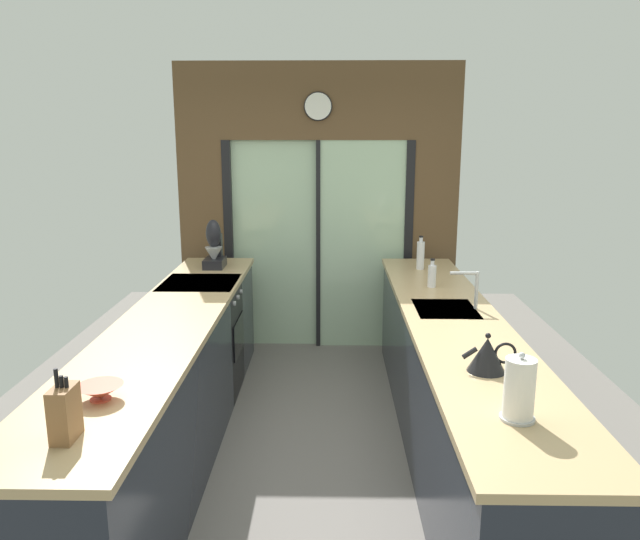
{
  "coord_description": "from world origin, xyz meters",
  "views": [
    {
      "loc": [
        0.12,
        -3.39,
        2.07
      ],
      "look_at": [
        0.05,
        0.71,
        1.14
      ],
      "focal_mm": 34.31,
      "sensor_mm": 36.0,
      "label": 1
    }
  ],
  "objects_px": {
    "kettle": "(487,355)",
    "oven_range": "(202,338)",
    "knife_block": "(65,413)",
    "soap_bottle_near": "(432,275)",
    "soap_bottle_far": "(420,255)",
    "mixing_bowl": "(100,392)",
    "paper_towel_roll": "(519,390)",
    "stand_mixer": "(214,249)"
  },
  "relations": [
    {
      "from": "oven_range",
      "to": "soap_bottle_far",
      "type": "xyz_separation_m",
      "value": [
        1.8,
        0.5,
        0.59
      ]
    },
    {
      "from": "soap_bottle_far",
      "to": "paper_towel_roll",
      "type": "distance_m",
      "value": 2.82
    },
    {
      "from": "stand_mixer",
      "to": "soap_bottle_near",
      "type": "distance_m",
      "value": 1.9
    },
    {
      "from": "stand_mixer",
      "to": "kettle",
      "type": "relative_size",
      "value": 1.56
    },
    {
      "from": "mixing_bowl",
      "to": "kettle",
      "type": "distance_m",
      "value": 1.82
    },
    {
      "from": "mixing_bowl",
      "to": "knife_block",
      "type": "height_order",
      "value": "knife_block"
    },
    {
      "from": "mixing_bowl",
      "to": "stand_mixer",
      "type": "relative_size",
      "value": 0.49
    },
    {
      "from": "stand_mixer",
      "to": "soap_bottle_far",
      "type": "bearing_deg",
      "value": -1.39
    },
    {
      "from": "kettle",
      "to": "oven_range",
      "type": "bearing_deg",
      "value": 135.07
    },
    {
      "from": "oven_range",
      "to": "paper_towel_roll",
      "type": "bearing_deg",
      "value": -52.14
    },
    {
      "from": "mixing_bowl",
      "to": "oven_range",
      "type": "bearing_deg",
      "value": 90.49
    },
    {
      "from": "soap_bottle_near",
      "to": "paper_towel_roll",
      "type": "height_order",
      "value": "paper_towel_roll"
    },
    {
      "from": "soap_bottle_far",
      "to": "paper_towel_roll",
      "type": "xyz_separation_m",
      "value": [
        -0.0,
        -2.82,
        0.0
      ]
    },
    {
      "from": "soap_bottle_far",
      "to": "soap_bottle_near",
      "type": "bearing_deg",
      "value": -90.0
    },
    {
      "from": "knife_block",
      "to": "kettle",
      "type": "distance_m",
      "value": 1.92
    },
    {
      "from": "knife_block",
      "to": "soap_bottle_far",
      "type": "distance_m",
      "value": 3.5
    },
    {
      "from": "stand_mixer",
      "to": "kettle",
      "type": "distance_m",
      "value": 2.94
    },
    {
      "from": "kettle",
      "to": "soap_bottle_far",
      "type": "bearing_deg",
      "value": 90.04
    },
    {
      "from": "soap_bottle_far",
      "to": "mixing_bowl",
      "type": "bearing_deg",
      "value": -123.75
    },
    {
      "from": "kettle",
      "to": "soap_bottle_near",
      "type": "relative_size",
      "value": 1.22
    },
    {
      "from": "soap_bottle_far",
      "to": "paper_towel_roll",
      "type": "bearing_deg",
      "value": -90.0
    },
    {
      "from": "soap_bottle_near",
      "to": "paper_towel_roll",
      "type": "xyz_separation_m",
      "value": [
        0.0,
        -2.2,
        0.04
      ]
    },
    {
      "from": "oven_range",
      "to": "soap_bottle_near",
      "type": "relative_size",
      "value": 4.19
    },
    {
      "from": "knife_block",
      "to": "soap_bottle_near",
      "type": "distance_m",
      "value": 2.98
    },
    {
      "from": "knife_block",
      "to": "soap_bottle_near",
      "type": "xyz_separation_m",
      "value": [
        1.78,
        2.39,
        -0.02
      ]
    },
    {
      "from": "mixing_bowl",
      "to": "soap_bottle_far",
      "type": "xyz_separation_m",
      "value": [
        1.78,
        2.66,
        0.09
      ]
    },
    {
      "from": "soap_bottle_near",
      "to": "knife_block",
      "type": "bearing_deg",
      "value": -126.64
    },
    {
      "from": "mixing_bowl",
      "to": "soap_bottle_near",
      "type": "relative_size",
      "value": 0.93
    },
    {
      "from": "stand_mixer",
      "to": "kettle",
      "type": "bearing_deg",
      "value": -52.75
    },
    {
      "from": "oven_range",
      "to": "kettle",
      "type": "bearing_deg",
      "value": -44.93
    },
    {
      "from": "oven_range",
      "to": "mixing_bowl",
      "type": "relative_size",
      "value": 4.51
    },
    {
      "from": "soap_bottle_far",
      "to": "knife_block",
      "type": "bearing_deg",
      "value": -120.55
    },
    {
      "from": "knife_block",
      "to": "paper_towel_roll",
      "type": "distance_m",
      "value": 1.79
    },
    {
      "from": "mixing_bowl",
      "to": "soap_bottle_near",
      "type": "distance_m",
      "value": 2.71
    },
    {
      "from": "oven_range",
      "to": "knife_block",
      "type": "xyz_separation_m",
      "value": [
        0.02,
        -2.51,
        0.57
      ]
    },
    {
      "from": "knife_block",
      "to": "stand_mixer",
      "type": "xyz_separation_m",
      "value": [
        0.0,
        3.06,
        0.05
      ]
    },
    {
      "from": "soap_bottle_near",
      "to": "stand_mixer",
      "type": "bearing_deg",
      "value": 159.5
    },
    {
      "from": "paper_towel_roll",
      "to": "soap_bottle_far",
      "type": "bearing_deg",
      "value": 90.0
    },
    {
      "from": "mixing_bowl",
      "to": "stand_mixer",
      "type": "distance_m",
      "value": 2.71
    },
    {
      "from": "kettle",
      "to": "soap_bottle_far",
      "type": "xyz_separation_m",
      "value": [
        -0.0,
        2.3,
        0.04
      ]
    },
    {
      "from": "oven_range",
      "to": "knife_block",
      "type": "height_order",
      "value": "knife_block"
    },
    {
      "from": "mixing_bowl",
      "to": "soap_bottle_far",
      "type": "bearing_deg",
      "value": 56.25
    }
  ]
}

